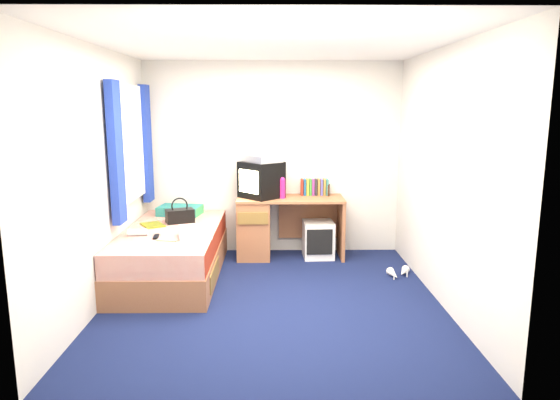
{
  "coord_description": "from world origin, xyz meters",
  "views": [
    {
      "loc": [
        0.02,
        -4.58,
        1.86
      ],
      "look_at": [
        0.08,
        0.7,
        0.86
      ],
      "focal_mm": 32.0,
      "sensor_mm": 36.0,
      "label": 1
    }
  ],
  "objects_px": {
    "pillow": "(180,210)",
    "colour_swatch_fan": "(167,240)",
    "picture_frame": "(329,190)",
    "bed": "(173,253)",
    "desk": "(268,225)",
    "magazine": "(153,225)",
    "towel": "(195,232)",
    "storage_cube": "(318,239)",
    "water_bottle": "(138,232)",
    "vcr": "(261,158)",
    "handbag": "(180,215)",
    "white_heels": "(399,273)",
    "pink_water_bottle": "(282,189)",
    "aerosol_can": "(278,189)",
    "crt_tv": "(261,180)",
    "remote_control": "(156,237)"
  },
  "relations": [
    {
      "from": "pillow",
      "to": "handbag",
      "type": "relative_size",
      "value": 1.43
    },
    {
      "from": "magazine",
      "to": "white_heels",
      "type": "relative_size",
      "value": 0.9
    },
    {
      "from": "picture_frame",
      "to": "magazine",
      "type": "xyz_separation_m",
      "value": [
        -2.04,
        -0.7,
        -0.27
      ]
    },
    {
      "from": "handbag",
      "to": "white_heels",
      "type": "xyz_separation_m",
      "value": [
        2.45,
        -0.34,
        -0.58
      ]
    },
    {
      "from": "pillow",
      "to": "handbag",
      "type": "xyz_separation_m",
      "value": [
        0.08,
        -0.41,
        0.03
      ]
    },
    {
      "from": "storage_cube",
      "to": "desk",
      "type": "bearing_deg",
      "value": 172.73
    },
    {
      "from": "picture_frame",
      "to": "pink_water_bottle",
      "type": "relative_size",
      "value": 0.61
    },
    {
      "from": "crt_tv",
      "to": "white_heels",
      "type": "bearing_deg",
      "value": 18.85
    },
    {
      "from": "storage_cube",
      "to": "picture_frame",
      "type": "relative_size",
      "value": 3.25
    },
    {
      "from": "picture_frame",
      "to": "bed",
      "type": "bearing_deg",
      "value": -146.72
    },
    {
      "from": "pillow",
      "to": "white_heels",
      "type": "distance_m",
      "value": 2.69
    },
    {
      "from": "pink_water_bottle",
      "to": "handbag",
      "type": "relative_size",
      "value": 0.65
    },
    {
      "from": "remote_control",
      "to": "white_heels",
      "type": "relative_size",
      "value": 0.52
    },
    {
      "from": "vcr",
      "to": "water_bottle",
      "type": "xyz_separation_m",
      "value": [
        -1.25,
        -1.03,
        -0.66
      ]
    },
    {
      "from": "colour_swatch_fan",
      "to": "handbag",
      "type": "bearing_deg",
      "value": 91.23
    },
    {
      "from": "vcr",
      "to": "magazine",
      "type": "xyz_separation_m",
      "value": [
        -1.2,
        -0.59,
        -0.68
      ]
    },
    {
      "from": "bed",
      "to": "aerosol_can",
      "type": "xyz_separation_m",
      "value": [
        1.16,
        0.8,
        0.58
      ]
    },
    {
      "from": "water_bottle",
      "to": "magazine",
      "type": "bearing_deg",
      "value": 83.59
    },
    {
      "from": "picture_frame",
      "to": "aerosol_can",
      "type": "bearing_deg",
      "value": -167.75
    },
    {
      "from": "vcr",
      "to": "handbag",
      "type": "distance_m",
      "value": 1.19
    },
    {
      "from": "crt_tv",
      "to": "handbag",
      "type": "xyz_separation_m",
      "value": [
        -0.92,
        -0.44,
        -0.34
      ]
    },
    {
      "from": "desk",
      "to": "colour_swatch_fan",
      "type": "xyz_separation_m",
      "value": [
        -0.99,
        -1.23,
        0.14
      ]
    },
    {
      "from": "bed",
      "to": "crt_tv",
      "type": "distance_m",
      "value": 1.4
    },
    {
      "from": "desk",
      "to": "picture_frame",
      "type": "height_order",
      "value": "picture_frame"
    },
    {
      "from": "bed",
      "to": "towel",
      "type": "distance_m",
      "value": 0.57
    },
    {
      "from": "water_bottle",
      "to": "colour_swatch_fan",
      "type": "bearing_deg",
      "value": -30.93
    },
    {
      "from": "picture_frame",
      "to": "towel",
      "type": "bearing_deg",
      "value": -133.04
    },
    {
      "from": "picture_frame",
      "to": "magazine",
      "type": "relative_size",
      "value": 0.5
    },
    {
      "from": "magazine",
      "to": "colour_swatch_fan",
      "type": "bearing_deg",
      "value": -65.4
    },
    {
      "from": "storage_cube",
      "to": "water_bottle",
      "type": "distance_m",
      "value": 2.21
    },
    {
      "from": "vcr",
      "to": "picture_frame",
      "type": "bearing_deg",
      "value": 60.59
    },
    {
      "from": "handbag",
      "to": "magazine",
      "type": "xyz_separation_m",
      "value": [
        -0.28,
        -0.15,
        -0.08
      ]
    },
    {
      "from": "picture_frame",
      "to": "pink_water_bottle",
      "type": "xyz_separation_m",
      "value": [
        -0.58,
        -0.17,
        0.04
      ]
    },
    {
      "from": "bed",
      "to": "pink_water_bottle",
      "type": "height_order",
      "value": "pink_water_bottle"
    },
    {
      "from": "aerosol_can",
      "to": "magazine",
      "type": "height_order",
      "value": "aerosol_can"
    },
    {
      "from": "vcr",
      "to": "magazine",
      "type": "bearing_deg",
      "value": -100.58
    },
    {
      "from": "bed",
      "to": "crt_tv",
      "type": "bearing_deg",
      "value": 37.66
    },
    {
      "from": "white_heels",
      "to": "picture_frame",
      "type": "bearing_deg",
      "value": 127.84
    },
    {
      "from": "pillow",
      "to": "colour_swatch_fan",
      "type": "height_order",
      "value": "pillow"
    },
    {
      "from": "remote_control",
      "to": "crt_tv",
      "type": "bearing_deg",
      "value": 40.44
    },
    {
      "from": "towel",
      "to": "white_heels",
      "type": "distance_m",
      "value": 2.27
    },
    {
      "from": "picture_frame",
      "to": "magazine",
      "type": "bearing_deg",
      "value": -153.13
    },
    {
      "from": "bed",
      "to": "magazine",
      "type": "relative_size",
      "value": 7.14
    },
    {
      "from": "pink_water_bottle",
      "to": "white_heels",
      "type": "distance_m",
      "value": 1.68
    },
    {
      "from": "magazine",
      "to": "remote_control",
      "type": "xyz_separation_m",
      "value": [
        0.16,
        -0.52,
        0.0
      ]
    },
    {
      "from": "vcr",
      "to": "pink_water_bottle",
      "type": "xyz_separation_m",
      "value": [
        0.25,
        -0.06,
        -0.37
      ]
    },
    {
      "from": "storage_cube",
      "to": "crt_tv",
      "type": "distance_m",
      "value": 1.02
    },
    {
      "from": "pillow",
      "to": "picture_frame",
      "type": "xyz_separation_m",
      "value": [
        1.84,
        0.14,
        0.23
      ]
    },
    {
      "from": "storage_cube",
      "to": "picture_frame",
      "type": "distance_m",
      "value": 0.63
    },
    {
      "from": "pillow",
      "to": "colour_swatch_fan",
      "type": "distance_m",
      "value": 1.21
    }
  ]
}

